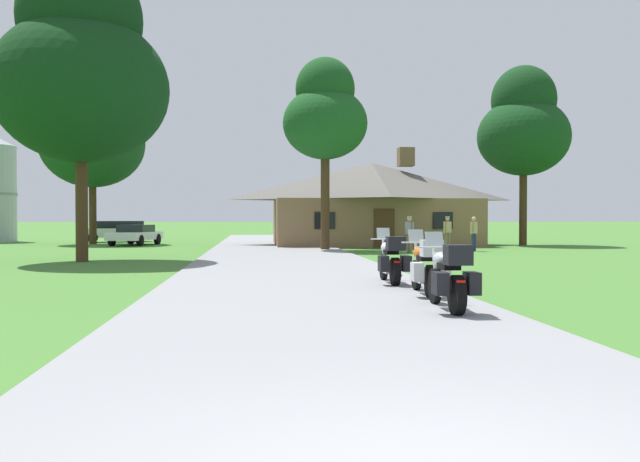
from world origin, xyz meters
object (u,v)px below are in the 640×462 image
Objects in this scene: motorcycle_orange_second_in_row at (426,268)px; tree_left_far at (92,131)px; parked_white_suv_far_left at (115,230)px; motorcycle_silver_nearest_to_camera at (449,278)px; tree_by_lodge_front at (325,114)px; parked_white_sedan_far_left at (135,234)px; bystander_tan_shirt_by_tree at (474,232)px; bystander_tan_shirt_near_lodge at (447,231)px; tree_left_near at (81,68)px; bystander_gray_shirt_beside_signpost at (409,232)px; motorcycle_white_farthest_in_row at (391,260)px; tree_right_of_lodge at (524,126)px.

motorcycle_orange_second_in_row is 32.56m from tree_left_far.
parked_white_suv_far_left is (-12.69, 32.92, 0.17)m from motorcycle_orange_second_in_row.
motorcycle_orange_second_in_row is (0.20, 2.32, 0.00)m from motorcycle_silver_nearest_to_camera.
motorcycle_silver_nearest_to_camera is 0.22× the size of tree_by_lodge_front.
parked_white_sedan_far_left is at bearing -174.48° from parked_white_suv_far_left.
motorcycle_silver_nearest_to_camera is 1.25× the size of bystander_tan_shirt_by_tree.
tree_left_near reaches higher than bystander_tan_shirt_near_lodge.
motorcycle_orange_second_in_row is 1.24× the size of bystander_gray_shirt_beside_signpost.
bystander_tan_shirt_near_lodge is 22.21m from tree_left_far.
bystander_tan_shirt_by_tree is 9.22m from tree_by_lodge_front.
motorcycle_white_farthest_in_row is (-0.22, 2.41, 0.00)m from motorcycle_orange_second_in_row.
tree_right_of_lodge is (5.14, 6.62, 6.02)m from bystander_tan_shirt_by_tree.
bystander_gray_shirt_beside_signpost is 22.64m from parked_white_suv_far_left.
tree_left_far is (-13.28, 9.15, 0.16)m from tree_by_lodge_front.
tree_left_far is (-19.60, 8.61, 5.92)m from bystander_tan_shirt_near_lodge.
bystander_tan_shirt_by_tree reaches higher than motorcycle_silver_nearest_to_camera.
motorcycle_white_farthest_in_row is at bearing 39.21° from bystander_tan_shirt_near_lodge.
bystander_tan_shirt_near_lodge is 2.23m from bystander_tan_shirt_by_tree.
motorcycle_white_farthest_in_row is 0.19× the size of tree_left_near.
tree_left_near is 2.27× the size of parked_white_suv_far_left.
tree_by_lodge_front is at bearing -152.33° from parked_white_suv_far_left.
parked_white_sedan_far_left is (-10.45, 7.46, -6.07)m from tree_by_lodge_front.
motorcycle_silver_nearest_to_camera is 1.24× the size of bystander_gray_shirt_beside_signpost.
tree_left_near is at bearing -78.18° from tree_left_far.
bystander_tan_shirt_by_tree is at bearing -12.82° from tree_by_lodge_front.
motorcycle_silver_nearest_to_camera is at bearing -155.65° from bystander_tan_shirt_by_tree.
motorcycle_orange_second_in_row is 17.62m from bystander_gray_shirt_beside_signpost.
parked_white_sedan_far_left is (-10.43, 27.39, 0.03)m from motorcycle_orange_second_in_row.
motorcycle_silver_nearest_to_camera is 23.71m from bystander_tan_shirt_near_lodge.
motorcycle_white_farthest_in_row is 0.19× the size of tree_left_far.
motorcycle_orange_second_in_row is 1.24× the size of bystander_tan_shirt_near_lodge.
bystander_tan_shirt_near_lodge reaches higher than motorcycle_orange_second_in_row.
motorcycle_silver_nearest_to_camera is 1.00× the size of motorcycle_white_farthest_in_row.
motorcycle_silver_nearest_to_camera is 1.24× the size of bystander_tan_shirt_near_lodge.
parked_white_suv_far_left is (0.56, 3.85, -6.09)m from tree_left_far.
bystander_tan_shirt_by_tree is at bearing -143.20° from parked_white_suv_far_left.
parked_white_suv_far_left is (-16.33, 15.68, -0.17)m from bystander_gray_shirt_beside_signpost.
tree_by_lodge_front is 14.20m from parked_white_sedan_far_left.
bystander_tan_shirt_near_lodge reaches higher than parked_white_sedan_far_left.
bystander_gray_shirt_beside_signpost is (-2.71, -3.22, 0.00)m from bystander_tan_shirt_near_lodge.
motorcycle_silver_nearest_to_camera is at bearing 137.30° from bystander_gray_shirt_beside_signpost.
motorcycle_orange_second_in_row and motorcycle_white_farthest_in_row have the same top height.
bystander_gray_shirt_beside_signpost is at bearing 80.35° from motorcycle_orange_second_in_row.
bystander_tan_shirt_by_tree is at bearing 65.89° from motorcycle_white_farthest_in_row.
motorcycle_orange_second_in_row is 0.46× the size of parked_white_sedan_far_left.
parked_white_sedan_far_left is (2.26, -5.53, -0.13)m from parked_white_suv_far_left.
tree_left_near is (-9.52, 14.50, 6.45)m from motorcycle_silver_nearest_to_camera.
tree_left_near is 1.07× the size of tree_right_of_lodge.
bystander_tan_shirt_by_tree is 0.16× the size of tree_right_of_lodge.
parked_white_sedan_far_left is (-22.59, 2.43, -6.31)m from tree_right_of_lodge.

